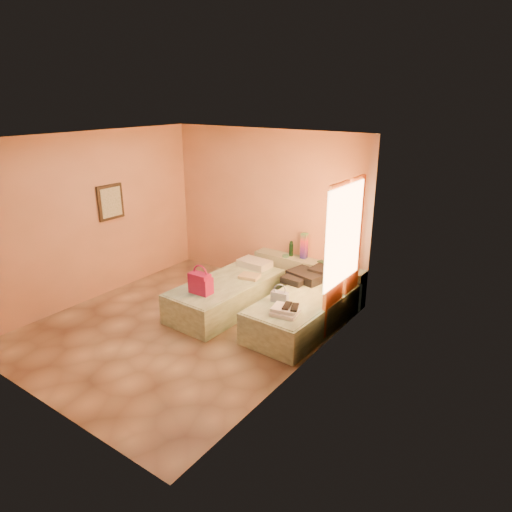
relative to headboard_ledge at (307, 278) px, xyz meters
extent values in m
plane|color=tan|center=(-0.98, -2.10, -0.33)|extent=(4.50, 4.50, 0.00)
cube|color=tan|center=(-0.98, 0.15, 1.07)|extent=(4.00, 0.02, 2.80)
cube|color=tan|center=(-2.98, -2.10, 1.07)|extent=(0.02, 4.50, 2.80)
cube|color=tan|center=(1.02, -2.10, 1.07)|extent=(0.02, 4.50, 2.80)
cube|color=silver|center=(-0.98, -2.10, 2.47)|extent=(4.00, 4.50, 0.02)
cube|color=#FFDA9E|center=(1.00, -0.85, 1.18)|extent=(0.02, 1.10, 1.40)
cube|color=orange|center=(0.96, -1.00, 0.82)|extent=(0.05, 0.55, 2.20)
cube|color=orange|center=(0.96, -0.40, 0.82)|extent=(0.05, 0.45, 2.20)
cube|color=#2D2114|center=(-2.95, -1.70, 1.28)|extent=(0.04, 0.50, 0.60)
cube|color=#D29246|center=(0.57, 0.12, 1.12)|extent=(0.25, 0.04, 0.30)
cube|color=gray|center=(0.00, 0.00, 0.00)|extent=(2.05, 0.30, 0.65)
cube|color=#C6E6B9|center=(-0.81, -1.25, -0.08)|extent=(0.97, 2.03, 0.50)
cube|color=#C6E6B9|center=(0.52, -1.05, -0.08)|extent=(0.97, 2.03, 0.50)
cylinder|color=#143821|center=(-0.36, 0.04, 0.45)|extent=(0.09, 0.09, 0.26)
cube|color=#AC154A|center=(-0.12, 0.06, 0.55)|extent=(0.10, 0.10, 0.45)
cylinder|color=#4C8D66|center=(-0.41, -0.06, 0.34)|extent=(0.16, 0.16, 0.03)
cube|color=#284B36|center=(0.26, 0.05, 0.34)|extent=(0.18, 0.15, 0.03)
cube|color=silver|center=(0.75, -0.08, 0.45)|extent=(0.23, 0.23, 0.25)
cube|color=#AC154A|center=(-0.83, -1.83, 0.34)|extent=(0.35, 0.20, 0.32)
cube|color=tan|center=(-0.58, -0.92, 0.20)|extent=(0.36, 0.32, 0.05)
cube|color=black|center=(0.28, -0.46, 0.27)|extent=(0.71, 0.71, 0.18)
cube|color=#3B588E|center=(0.32, -1.41, 0.25)|extent=(0.26, 0.14, 0.16)
cube|color=white|center=(0.59, -1.70, 0.23)|extent=(0.39, 0.35, 0.10)
cube|color=black|center=(0.65, -1.65, 0.29)|extent=(0.24, 0.28, 0.03)
camera|label=1|loc=(3.51, -6.51, 3.03)|focal=32.00mm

